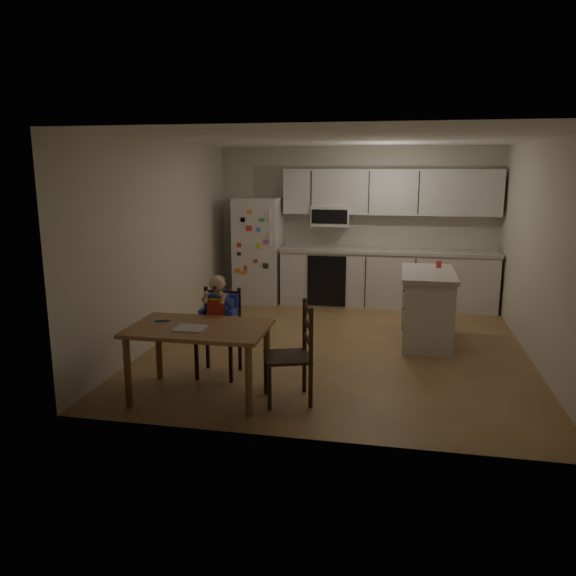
% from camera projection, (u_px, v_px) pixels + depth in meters
% --- Properties ---
extents(room, '(4.52, 5.01, 2.51)m').
position_uv_depth(room, '(344.00, 241.00, 7.19)').
color(room, brown).
rests_on(room, ground).
extents(refrigerator, '(0.72, 0.70, 1.70)m').
position_uv_depth(refrigerator, '(259.00, 250.00, 9.17)').
color(refrigerator, silver).
rests_on(refrigerator, ground).
extents(kitchen_run, '(3.37, 0.62, 2.15)m').
position_uv_depth(kitchen_run, '(386.00, 251.00, 8.86)').
color(kitchen_run, silver).
rests_on(kitchen_run, ground).
extents(kitchen_island, '(0.65, 1.23, 0.91)m').
position_uv_depth(kitchen_island, '(427.00, 307.00, 7.06)').
color(kitchen_island, silver).
rests_on(kitchen_island, ground).
extents(red_cup, '(0.07, 0.07, 0.09)m').
position_uv_depth(red_cup, '(439.00, 264.00, 7.24)').
color(red_cup, red).
rests_on(red_cup, kitchen_island).
extents(dining_table, '(1.31, 0.84, 0.70)m').
position_uv_depth(dining_table, '(199.00, 336.00, 5.35)').
color(dining_table, olive).
rests_on(dining_table, ground).
extents(napkin, '(0.29, 0.25, 0.01)m').
position_uv_depth(napkin, '(191.00, 328.00, 5.24)').
color(napkin, '#A5A5AA').
rests_on(napkin, dining_table).
extents(toddler_spoon, '(0.12, 0.06, 0.02)m').
position_uv_depth(toddler_spoon, '(161.00, 321.00, 5.49)').
color(toddler_spoon, blue).
rests_on(toddler_spoon, dining_table).
extents(chair_booster, '(0.41, 0.41, 1.08)m').
position_uv_depth(chair_booster, '(219.00, 315.00, 5.93)').
color(chair_booster, black).
rests_on(chair_booster, ground).
extents(chair_side, '(0.53, 0.53, 0.95)m').
position_uv_depth(chair_side, '(298.00, 346.00, 5.26)').
color(chair_side, black).
rests_on(chair_side, ground).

